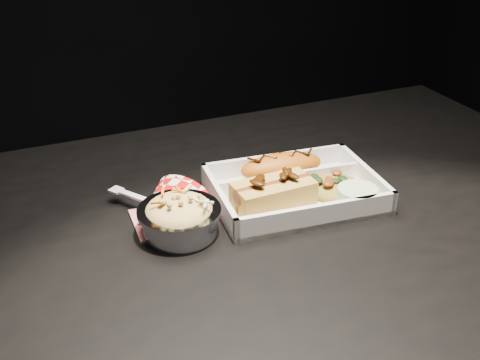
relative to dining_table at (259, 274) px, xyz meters
name	(u,v)px	position (x,y,z in m)	size (l,w,h in m)	color
dining_table	(259,274)	(0.00, 0.00, 0.00)	(1.20, 0.80, 0.75)	black
food_tray	(294,193)	(0.08, 0.05, 0.10)	(0.27, 0.20, 0.04)	silver
fried_pastry	(281,166)	(0.08, 0.10, 0.12)	(0.14, 0.05, 0.04)	#B85D12
hotdog	(273,192)	(0.03, 0.02, 0.12)	(0.12, 0.06, 0.06)	gold
fried_rice_mound	(336,182)	(0.14, 0.03, 0.11)	(0.09, 0.08, 0.03)	#A88730
cupcake_liner	(357,197)	(0.15, -0.02, 0.11)	(0.06, 0.06, 0.03)	beige
foil_coleslaw_cup	(179,215)	(-0.12, 0.02, 0.12)	(0.12, 0.12, 0.07)	silver
napkin_fork	(163,209)	(-0.13, 0.07, 0.11)	(0.15, 0.16, 0.10)	red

